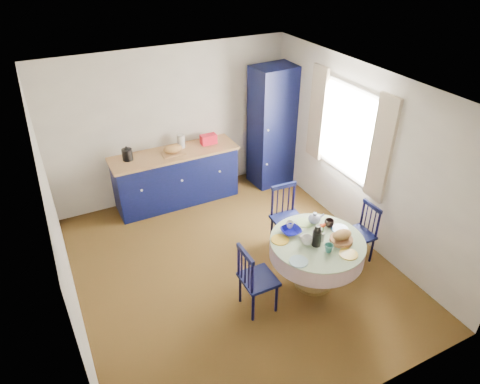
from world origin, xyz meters
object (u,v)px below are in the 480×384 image
object	(u,v)px
kitchen_counter	(176,176)
chair_far	(287,217)
pantry_cabinet	(273,127)
mug_a	(307,240)
mug_c	(329,223)
cobalt_bowl	(291,231)
mug_d	(290,225)
chair_left	(255,279)
chair_right	(361,232)
dining_table	(317,248)
mug_b	(329,248)

from	to	relation	value
kitchen_counter	chair_far	bearing A→B (deg)	-61.04
pantry_cabinet	mug_a	distance (m)	2.78
mug_c	cobalt_bowl	size ratio (longest dim) A/B	0.50
mug_d	chair_left	bearing A→B (deg)	-150.62
chair_right	dining_table	bearing A→B (deg)	-79.08
chair_right	cobalt_bowl	world-z (taller)	chair_right
chair_far	mug_c	size ratio (longest dim) A/B	7.57
mug_b	cobalt_bowl	distance (m)	0.54
pantry_cabinet	chair_right	distance (m)	2.50
chair_far	mug_c	world-z (taller)	chair_far
chair_left	mug_a	world-z (taller)	chair_left
chair_right	mug_a	world-z (taller)	chair_right
dining_table	cobalt_bowl	distance (m)	0.38
pantry_cabinet	cobalt_bowl	bearing A→B (deg)	-119.47
cobalt_bowl	kitchen_counter	bearing A→B (deg)	105.99
dining_table	mug_c	distance (m)	0.38
mug_a	mug_c	world-z (taller)	mug_a
mug_a	mug_b	distance (m)	0.28
chair_left	mug_b	distance (m)	0.93
dining_table	cobalt_bowl	xyz separation A→B (m)	(-0.22, 0.28, 0.15)
dining_table	chair_far	xyz separation A→B (m)	(0.11, 0.86, -0.11)
mug_d	mug_b	bearing A→B (deg)	-74.81
kitchen_counter	cobalt_bowl	size ratio (longest dim) A/B	8.22
chair_left	chair_far	world-z (taller)	chair_far
chair_right	chair_left	bearing A→B (deg)	-83.54
pantry_cabinet	mug_d	distance (m)	2.45
chair_right	mug_b	distance (m)	1.00
cobalt_bowl	mug_d	bearing A→B (deg)	67.77
chair_right	mug_c	bearing A→B (deg)	-91.87
kitchen_counter	mug_a	bearing A→B (deg)	-74.63
pantry_cabinet	mug_d	bearing A→B (deg)	-119.59
kitchen_counter	mug_a	xyz separation A→B (m)	(0.75, -2.68, 0.29)
mug_b	kitchen_counter	bearing A→B (deg)	107.03
chair_left	mug_a	distance (m)	0.78
chair_far	mug_d	xyz separation A→B (m)	(-0.29, -0.49, 0.28)
mug_c	pantry_cabinet	bearing A→B (deg)	76.87
dining_table	mug_a	distance (m)	0.24
kitchen_counter	mug_c	xyz separation A→B (m)	(1.20, -2.51, 0.28)
mug_d	dining_table	bearing A→B (deg)	-64.36
kitchen_counter	mug_b	bearing A→B (deg)	-73.17
dining_table	cobalt_bowl	world-z (taller)	dining_table
pantry_cabinet	chair_right	size ratio (longest dim) A/B	2.46
mug_d	kitchen_counter	bearing A→B (deg)	107.50
chair_far	chair_right	xyz separation A→B (m)	(0.74, -0.71, -0.05)
mug_b	mug_c	size ratio (longest dim) A/B	0.88
kitchen_counter	chair_right	xyz separation A→B (m)	(1.76, -2.53, -0.04)
chair_right	mug_a	xyz separation A→B (m)	(-1.01, -0.15, 0.33)
mug_a	dining_table	bearing A→B (deg)	-2.76
mug_a	mug_c	xyz separation A→B (m)	(0.46, 0.17, -0.00)
mug_c	kitchen_counter	bearing A→B (deg)	115.62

